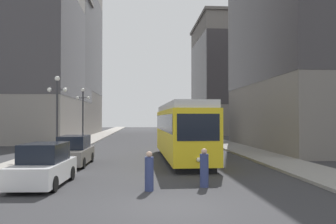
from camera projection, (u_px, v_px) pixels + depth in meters
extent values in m
plane|color=#303033|center=(172.00, 208.00, 10.79)|extent=(200.00, 200.00, 0.00)
cube|color=gray|center=(95.00, 137.00, 50.06)|extent=(3.11, 120.00, 0.15)
cube|color=gray|center=(201.00, 137.00, 51.28)|extent=(3.11, 120.00, 0.15)
cube|color=black|center=(181.00, 157.00, 23.28)|extent=(2.45, 11.72, 0.35)
cube|color=yellow|center=(181.00, 133.00, 23.31)|extent=(2.86, 12.74, 3.10)
cube|color=black|center=(181.00, 123.00, 23.32)|extent=(2.88, 12.23, 1.08)
cube|color=silver|center=(181.00, 107.00, 23.34)|extent=(2.64, 12.48, 0.44)
cube|color=black|center=(198.00, 127.00, 17.03)|extent=(2.21, 0.12, 1.40)
sphere|color=#F2EACC|center=(199.00, 160.00, 16.93)|extent=(0.24, 0.24, 0.24)
cube|color=black|center=(190.00, 141.00, 40.31)|extent=(2.36, 11.03, 0.35)
cube|color=silver|center=(190.00, 127.00, 40.35)|extent=(2.75, 11.99, 3.10)
cube|color=black|center=(190.00, 122.00, 40.36)|extent=(2.78, 11.51, 1.30)
cube|color=black|center=(197.00, 125.00, 34.41)|extent=(2.30, 0.12, 1.71)
cylinder|color=black|center=(53.00, 163.00, 19.13)|extent=(0.19, 0.64, 0.64)
cylinder|color=black|center=(66.00, 157.00, 22.04)|extent=(0.19, 0.64, 0.64)
cylinder|color=black|center=(83.00, 163.00, 19.24)|extent=(0.19, 0.64, 0.64)
cylinder|color=black|center=(92.00, 157.00, 22.15)|extent=(0.19, 0.64, 0.64)
cube|color=slate|center=(74.00, 155.00, 20.65)|extent=(1.86, 4.73, 0.84)
cube|color=black|center=(74.00, 142.00, 20.78)|extent=(1.62, 2.61, 0.80)
cylinder|color=black|center=(10.00, 184.00, 13.02)|extent=(0.21, 0.65, 0.64)
cylinder|color=black|center=(35.00, 173.00, 15.64)|extent=(0.21, 0.65, 0.64)
cylinder|color=black|center=(54.00, 184.00, 13.07)|extent=(0.21, 0.65, 0.64)
cylinder|color=black|center=(72.00, 173.00, 15.68)|extent=(0.21, 0.65, 0.64)
cube|color=silver|center=(44.00, 172.00, 14.36)|extent=(2.00, 4.30, 0.84)
cube|color=black|center=(45.00, 152.00, 14.48)|extent=(1.69, 2.39, 0.80)
cylinder|color=navy|center=(149.00, 174.00, 13.33)|extent=(0.35, 0.35, 1.35)
sphere|color=tan|center=(149.00, 154.00, 13.34)|extent=(0.24, 0.24, 0.24)
cylinder|color=navy|center=(204.00, 170.00, 14.08)|extent=(0.37, 0.37, 1.39)
sphere|color=tan|center=(204.00, 151.00, 14.10)|extent=(0.25, 0.25, 0.25)
cylinder|color=#333338|center=(57.00, 119.00, 24.00)|extent=(0.16, 0.16, 5.47)
sphere|color=white|center=(57.00, 78.00, 24.06)|extent=(0.36, 0.36, 0.36)
sphere|color=white|center=(49.00, 90.00, 24.00)|extent=(0.31, 0.31, 0.31)
sphere|color=white|center=(65.00, 90.00, 24.09)|extent=(0.31, 0.31, 0.31)
cube|color=#333338|center=(57.00, 90.00, 24.04)|extent=(1.10, 0.06, 0.06)
cylinder|color=#333338|center=(83.00, 118.00, 34.35)|extent=(0.16, 0.16, 5.55)
sphere|color=white|center=(83.00, 90.00, 34.41)|extent=(0.36, 0.36, 0.36)
sphere|color=white|center=(78.00, 98.00, 34.35)|extent=(0.31, 0.31, 0.31)
sphere|color=white|center=(88.00, 98.00, 34.43)|extent=(0.31, 0.31, 0.31)
cube|color=#333338|center=(83.00, 98.00, 34.39)|extent=(1.10, 0.06, 0.06)
cube|color=gray|center=(26.00, 60.00, 45.50)|extent=(14.38, 21.56, 21.85)
cube|color=#423F43|center=(26.00, 52.00, 45.52)|extent=(14.42, 21.60, 13.11)
cube|color=slate|center=(61.00, 50.00, 60.33)|extent=(12.16, 21.23, 30.46)
cube|color=#383538|center=(61.00, 42.00, 60.36)|extent=(12.20, 21.27, 18.27)
cube|color=slate|center=(333.00, 21.00, 32.49)|extent=(15.98, 18.42, 24.89)
cube|color=#383538|center=(333.00, 8.00, 32.52)|extent=(16.02, 18.46, 14.94)
cube|color=slate|center=(224.00, 79.00, 64.03)|extent=(10.18, 17.27, 20.99)
cube|color=#383538|center=(224.00, 73.00, 64.05)|extent=(10.22, 17.31, 12.59)
cube|color=#5F5B56|center=(224.00, 23.00, 64.24)|extent=(10.78, 17.87, 0.50)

